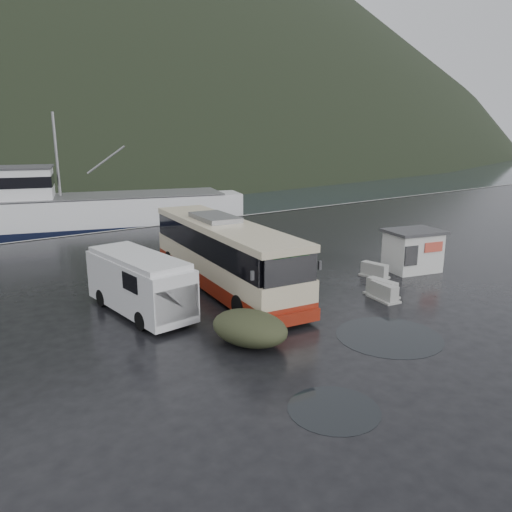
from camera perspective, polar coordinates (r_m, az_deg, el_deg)
ground at (r=21.97m, az=-2.57°, el=-6.01°), size 160.00×160.00×0.00m
quay_edge at (r=39.69m, az=-18.57°, el=2.42°), size 160.00×0.60×1.50m
coach_bus at (r=24.81m, az=-3.62°, el=-3.64°), size 4.65×12.75×3.52m
white_van at (r=22.09m, az=-13.01°, el=-6.27°), size 2.65×6.30×2.56m
waste_bin_left at (r=21.23m, az=-0.22°, el=-6.74°), size 1.30×1.30×1.56m
waste_bin_right at (r=24.07m, az=4.87°, el=-4.23°), size 1.10×1.10×1.48m
dome_tent at (r=18.56m, az=-0.73°, el=-9.92°), size 2.95×3.54×1.20m
ticket_kiosk at (r=29.07m, az=17.31°, el=-1.60°), size 3.40×2.88×2.30m
jersey_barrier_a at (r=24.25m, az=14.13°, el=-4.48°), size 0.87×1.63×0.80m
jersey_barrier_b at (r=23.80m, az=14.34°, el=-4.85°), size 1.03×1.68×0.78m
jersey_barrier_c at (r=27.30m, az=13.33°, el=-2.34°), size 0.99×1.62×0.76m
fishing_trawler at (r=47.37m, az=-17.57°, el=4.30°), size 26.87×13.12×10.53m
puddles at (r=20.95m, az=8.90°, el=-7.19°), size 10.68×16.85×0.01m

